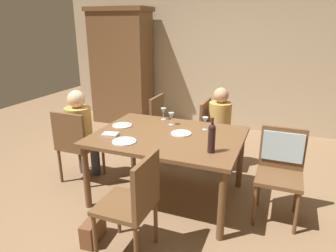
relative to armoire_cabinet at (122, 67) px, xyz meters
name	(u,v)px	position (x,y,z in m)	size (l,w,h in m)	color
ground_plane	(168,195)	(1.89, -2.34, -1.10)	(10.00, 10.00, 0.00)	#846647
rear_room_partition	(224,55)	(1.89, 0.45, 0.25)	(6.40, 0.12, 2.70)	tan
armoire_cabinet	(122,67)	(0.00, 0.00, 0.00)	(1.18, 0.62, 2.18)	brown
dining_table	(168,142)	(1.89, -2.34, -0.42)	(1.58, 1.18, 0.75)	brown
chair_far_right	(213,129)	(2.16, -1.37, -0.56)	(0.44, 0.44, 0.92)	brown
chair_left_end	(76,142)	(0.72, -2.43, -0.56)	(0.44, 0.44, 0.92)	brown
chair_far_left	(164,123)	(1.45, -1.37, -0.56)	(0.44, 0.44, 0.92)	brown
chair_right_end	(281,160)	(3.06, -2.22, -0.50)	(0.44, 0.46, 0.92)	brown
chair_near	(134,200)	(1.98, -3.31, -0.56)	(0.44, 0.44, 0.92)	brown
person_woman_host	(221,122)	(2.27, -1.37, -0.45)	(0.34, 0.30, 1.11)	#33333D
person_man_bearded	(81,129)	(0.72, -2.32, -0.43)	(0.31, 0.36, 1.15)	#33333D
wine_bottle_tall_green	(212,137)	(2.44, -2.63, -0.19)	(0.07, 0.07, 0.34)	black
wine_glass_near_left	(171,116)	(1.80, -2.01, -0.24)	(0.07, 0.07, 0.15)	silver
wine_glass_centre	(205,121)	(2.22, -2.03, -0.24)	(0.07, 0.07, 0.15)	silver
wine_glass_near_right	(163,111)	(1.64, -1.85, -0.24)	(0.07, 0.07, 0.15)	silver
dinner_plate_host	(124,141)	(1.56, -2.71, -0.34)	(0.25, 0.25, 0.01)	white
dinner_plate_guest_left	(181,133)	(2.02, -2.27, -0.34)	(0.22, 0.22, 0.01)	white
dinner_plate_guest_right	(122,125)	(1.28, -2.27, -0.34)	(0.23, 0.23, 0.01)	silver
folded_napkin	(110,135)	(1.33, -2.61, -0.33)	(0.16, 0.12, 0.03)	beige
handbag	(93,230)	(1.54, -3.31, -0.99)	(0.28, 0.12, 0.22)	brown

